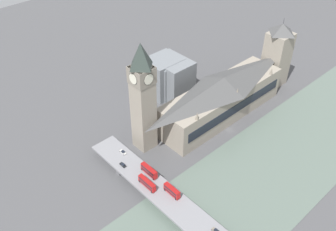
# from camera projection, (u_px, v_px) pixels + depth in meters

# --- Properties ---
(ground_plane) EXTENTS (600.00, 600.00, 0.00)m
(ground_plane) POSITION_uv_depth(u_px,v_px,m) (230.00, 131.00, 243.86)
(ground_plane) COLOR #4C4C4F
(river_water) EXTENTS (63.78, 360.00, 0.30)m
(river_water) POSITION_uv_depth(u_px,v_px,m) (279.00, 161.00, 221.82)
(river_water) COLOR slate
(river_water) RESTS_ON ground_plane
(parliament_hall) EXTENTS (25.38, 96.00, 30.02)m
(parliament_hall) POSITION_uv_depth(u_px,v_px,m) (222.00, 97.00, 247.87)
(parliament_hall) COLOR gray
(parliament_hall) RESTS_ON ground_plane
(clock_tower) EXTENTS (12.26, 12.26, 70.23)m
(clock_tower) POSITION_uv_depth(u_px,v_px,m) (143.00, 95.00, 209.81)
(clock_tower) COLOR gray
(clock_tower) RESTS_ON ground_plane
(victoria_tower) EXTENTS (15.89, 15.89, 52.38)m
(victoria_tower) POSITION_uv_depth(u_px,v_px,m) (277.00, 55.00, 274.03)
(victoria_tower) COLOR gray
(victoria_tower) RESTS_ON ground_plane
(road_bridge) EXTENTS (159.56, 15.38, 5.99)m
(road_bridge) POSITION_uv_depth(u_px,v_px,m) (197.00, 224.00, 181.26)
(road_bridge) COLOR slate
(road_bridge) RESTS_ON ground_plane
(double_decker_bus_lead) EXTENTS (10.29, 2.56, 4.93)m
(double_decker_bus_lead) POSITION_uv_depth(u_px,v_px,m) (172.00, 191.00, 192.86)
(double_decker_bus_lead) COLOR red
(double_decker_bus_lead) RESTS_ON road_bridge
(double_decker_bus_mid) EXTENTS (11.51, 2.61, 4.97)m
(double_decker_bus_mid) POSITION_uv_depth(u_px,v_px,m) (149.00, 170.00, 204.00)
(double_decker_bus_mid) COLOR red
(double_decker_bus_mid) RESTS_ON road_bridge
(double_decker_bus_rear) EXTENTS (11.96, 2.47, 4.81)m
(double_decker_bus_rear) POSITION_uv_depth(u_px,v_px,m) (147.00, 183.00, 197.03)
(double_decker_bus_rear) COLOR red
(double_decker_bus_rear) RESTS_ON road_bridge
(car_northbound_tail) EXTENTS (4.36, 1.80, 1.31)m
(car_northbound_tail) POSITION_uv_depth(u_px,v_px,m) (123.00, 165.00, 210.21)
(car_northbound_tail) COLOR black
(car_northbound_tail) RESTS_ON road_bridge
(car_southbound_lead) EXTENTS (4.55, 1.75, 1.46)m
(car_southbound_lead) POSITION_uv_depth(u_px,v_px,m) (216.00, 231.00, 176.09)
(car_southbound_lead) COLOR slate
(car_southbound_lead) RESTS_ON road_bridge
(car_southbound_mid) EXTENTS (4.52, 1.92, 1.30)m
(car_southbound_mid) POSITION_uv_depth(u_px,v_px,m) (123.00, 152.00, 218.35)
(car_southbound_mid) COLOR silver
(car_southbound_mid) RESTS_ON road_bridge
(city_block_west) EXTENTS (21.36, 21.05, 26.42)m
(city_block_west) POSITION_uv_depth(u_px,v_px,m) (166.00, 77.00, 270.81)
(city_block_west) COLOR slate
(city_block_west) RESTS_ON ground_plane
(city_block_center) EXTENTS (28.52, 21.61, 27.72)m
(city_block_center) POSITION_uv_depth(u_px,v_px,m) (172.00, 77.00, 268.88)
(city_block_center) COLOR slate
(city_block_center) RESTS_ON ground_plane
(city_block_east) EXTENTS (21.05, 24.70, 27.98)m
(city_block_east) POSITION_uv_depth(u_px,v_px,m) (163.00, 76.00, 270.06)
(city_block_east) COLOR slate
(city_block_east) RESTS_ON ground_plane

